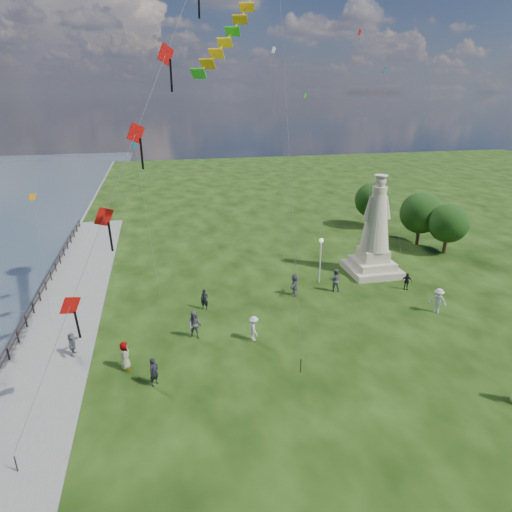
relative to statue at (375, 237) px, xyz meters
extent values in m
cube|color=slate|center=(-27.95, -5.66, -3.52)|extent=(0.30, 160.00, 0.60)
cube|color=slate|center=(-25.45, -7.66, -3.27)|extent=(5.00, 60.00, 0.10)
cylinder|color=black|center=(-27.75, -7.66, -2.82)|extent=(0.11, 0.11, 1.00)
cylinder|color=black|center=(-27.75, -5.66, -2.82)|extent=(0.11, 0.11, 1.00)
cylinder|color=black|center=(-27.75, -3.66, -2.82)|extent=(0.11, 0.11, 1.00)
cylinder|color=black|center=(-27.75, -1.66, -2.82)|extent=(0.11, 0.11, 1.00)
cylinder|color=black|center=(-27.75, 0.34, -2.82)|extent=(0.11, 0.11, 1.00)
cylinder|color=black|center=(-27.75, 2.34, -2.82)|extent=(0.11, 0.11, 1.00)
cylinder|color=black|center=(-27.75, 4.34, -2.82)|extent=(0.11, 0.11, 1.00)
cylinder|color=black|center=(-27.75, 6.34, -2.82)|extent=(0.11, 0.11, 1.00)
cylinder|color=black|center=(-27.75, 8.34, -2.82)|extent=(0.11, 0.11, 1.00)
cylinder|color=black|center=(-27.75, 10.34, -2.82)|extent=(0.11, 0.11, 1.00)
cylinder|color=black|center=(-27.75, 12.34, -2.82)|extent=(0.11, 0.11, 1.00)
cylinder|color=black|center=(-27.75, 14.34, -2.82)|extent=(0.11, 0.11, 1.00)
cylinder|color=black|center=(-27.75, 16.34, -2.82)|extent=(0.11, 0.11, 1.00)
cylinder|color=black|center=(-27.75, 18.34, -2.82)|extent=(0.11, 0.11, 1.00)
cylinder|color=black|center=(-27.75, 20.34, -2.82)|extent=(0.11, 0.11, 1.00)
cube|color=black|center=(-27.75, -5.66, -2.34)|extent=(0.06, 52.00, 0.06)
cube|color=black|center=(-27.75, -5.66, -2.77)|extent=(0.06, 52.00, 0.06)
cube|color=#C8AF97|center=(0.00, 0.00, -3.01)|extent=(4.42, 4.42, 0.62)
cube|color=#C8AF97|center=(0.00, 0.00, -2.40)|extent=(3.36, 3.36, 0.62)
cube|color=#C8AF97|center=(0.00, 0.00, -1.57)|extent=(2.31, 2.31, 1.03)
cylinder|color=#C8AF97|center=(0.00, 0.00, 4.29)|extent=(1.26, 1.26, 0.41)
sphere|color=#C8AF97|center=(0.00, 0.00, 4.93)|extent=(0.95, 0.95, 0.95)
cylinder|color=#C8AF97|center=(0.00, 0.00, 5.42)|extent=(1.13, 1.13, 0.10)
cylinder|color=silver|center=(-5.38, -1.00, -1.49)|extent=(0.11, 0.11, 3.67)
sphere|color=white|center=(-5.38, -1.00, 0.46)|extent=(0.37, 0.37, 0.37)
cylinder|color=#382314|center=(8.30, 5.86, -2.25)|extent=(0.36, 0.36, 2.15)
sphere|color=#14350E|center=(8.30, 5.86, 0.17)|extent=(4.29, 4.29, 4.29)
cylinder|color=#382314|center=(9.50, 2.93, -2.36)|extent=(0.36, 0.36, 1.93)
sphere|color=#14350E|center=(9.50, 2.93, -0.18)|extent=(3.87, 3.87, 3.87)
cylinder|color=#382314|center=(6.37, 12.78, -2.29)|extent=(0.36, 0.36, 2.06)
sphere|color=#14350E|center=(6.37, 12.78, 0.03)|extent=(4.12, 4.12, 4.12)
imported|color=black|center=(-19.19, -11.91, -2.47)|extent=(0.73, 0.72, 1.70)
imported|color=#595960|center=(-16.54, -7.55, -2.35)|extent=(1.10, 0.93, 1.94)
imported|color=silver|center=(-12.83, -8.63, -2.47)|extent=(0.71, 1.17, 1.71)
imported|color=#595960|center=(-24.03, -7.95, -2.57)|extent=(0.72, 1.44, 1.50)
imported|color=black|center=(-15.46, -3.66, -2.51)|extent=(0.69, 0.57, 1.63)
imported|color=#595960|center=(-4.77, -2.88, -2.36)|extent=(1.08, 0.87, 1.93)
imported|color=silver|center=(1.14, -8.01, -2.36)|extent=(1.37, 1.28, 1.92)
imported|color=black|center=(1.09, -3.92, -2.60)|extent=(0.95, 0.70, 1.45)
imported|color=#595960|center=(-20.83, -10.00, -2.44)|extent=(0.59, 0.90, 1.77)
imported|color=#595960|center=(-8.20, -2.85, -2.42)|extent=(1.35, 1.83, 1.81)
cylinder|color=black|center=(-24.95, -16.66, -2.87)|extent=(0.06, 0.06, 0.90)
cube|color=#B80B0A|center=(-22.33, -14.14, 3.11)|extent=(0.87, 0.64, 1.03)
cube|color=black|center=(-22.15, -14.24, 2.16)|extent=(0.10, 0.28, 1.48)
cube|color=#B80B0A|center=(-20.65, -12.52, 6.60)|extent=(0.87, 0.64, 1.03)
cube|color=black|center=(-20.47, -12.62, 5.65)|extent=(0.10, 0.28, 1.48)
cube|color=#B80B0A|center=(-18.96, -10.90, 10.09)|extent=(0.87, 0.64, 1.03)
cube|color=black|center=(-18.78, -11.00, 9.14)|extent=(0.10, 0.28, 1.48)
cube|color=#B80B0A|center=(-17.28, -9.28, 13.58)|extent=(0.87, 0.64, 1.03)
cube|color=black|center=(-17.10, -9.38, 12.63)|extent=(0.10, 0.28, 1.48)
cube|color=black|center=(-15.41, -7.76, 16.13)|extent=(0.10, 0.28, 1.48)
cylinder|color=black|center=(-10.95, -12.66, -2.87)|extent=(0.06, 0.06, 0.90)
cube|color=yellow|center=(-14.34, -14.34, 14.87)|extent=(0.68, 0.69, 0.24)
cube|color=orange|center=(-14.70, -14.79, 14.39)|extent=(0.67, 0.69, 0.26)
cube|color=green|center=(-15.06, -15.25, 13.93)|extent=(0.66, 0.69, 0.27)
cube|color=yellow|center=(-15.43, -15.70, 13.51)|extent=(0.65, 0.68, 0.28)
cube|color=yellow|center=(-15.80, -16.15, 13.12)|extent=(0.63, 0.68, 0.29)
cube|color=orange|center=(-16.18, -16.59, 12.77)|extent=(0.61, 0.67, 0.30)
cube|color=green|center=(-16.54, -17.03, 12.45)|extent=(0.60, 0.66, 0.31)
cube|color=#155E83|center=(-19.72, 4.31, 7.95)|extent=(0.51, 0.39, 0.57)
cylinder|color=#595959|center=(-19.22, 1.81, 2.34)|extent=(1.02, 5.02, 11.22)
cube|color=silver|center=(-7.43, 7.35, 15.34)|extent=(0.51, 0.39, 0.57)
cylinder|color=#595959|center=(-6.93, 4.85, 6.03)|extent=(1.02, 5.02, 18.61)
cube|color=#B80B0A|center=(1.22, 8.84, 17.10)|extent=(0.51, 0.39, 0.57)
cylinder|color=#595959|center=(1.72, 6.34, 6.92)|extent=(1.02, 5.02, 20.38)
cube|color=green|center=(-2.00, 14.26, 11.56)|extent=(0.51, 0.39, 0.57)
cylinder|color=#595959|center=(-1.50, 11.76, 4.14)|extent=(1.02, 5.02, 14.83)
cube|color=orange|center=(-27.11, 0.96, 4.80)|extent=(0.51, 0.39, 0.57)
cylinder|color=#595959|center=(-26.61, -1.54, 0.76)|extent=(1.02, 5.01, 8.08)
cylinder|color=#595959|center=(-7.38, 6.78, 9.23)|extent=(1.02, 5.02, 25.02)
cube|color=#155E83|center=(2.76, 6.20, 13.76)|extent=(0.51, 0.39, 0.57)
cylinder|color=#595959|center=(3.26, 3.70, 5.25)|extent=(1.02, 5.02, 17.04)
camera|label=1|loc=(-18.12, -32.32, 11.86)|focal=30.00mm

